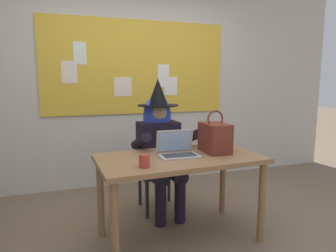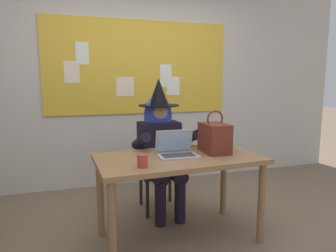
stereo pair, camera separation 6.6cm
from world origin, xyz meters
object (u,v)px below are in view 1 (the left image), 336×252
Objects in this scene: handbag at (215,137)px; coffee_mug at (144,161)px; person_costumed at (160,140)px; computer_mouse at (143,156)px; desk_main at (180,167)px; laptop at (177,150)px; chair_at_desk at (157,163)px.

handbag is 3.98× the size of coffee_mug.
person_costumed reaches higher than coffee_mug.
computer_mouse is 0.28× the size of handbag.
computer_mouse is at bearing 172.55° from desk_main.
desk_main is 13.57× the size of computer_mouse.
desk_main is 14.85× the size of coffee_mug.
person_costumed is 4.17× the size of laptop.
person_costumed is at bearing 48.04° from computer_mouse.
person_costumed is at bearing 0.99° from chair_at_desk.
computer_mouse is 1.09× the size of coffee_mug.
person_costumed is (0.01, 0.61, 0.12)m from desk_main.
desk_main is 0.33m from computer_mouse.
person_costumed is 0.91m from coffee_mug.
desk_main is 0.42m from handbag.
computer_mouse is at bearing -23.70° from chair_at_desk.
handbag is (0.35, 0.04, 0.23)m from desk_main.
desk_main is 0.75m from chair_at_desk.
laptop is at bearing -3.39° from person_costumed.
laptop reaches higher than desk_main.
chair_at_desk is 0.76m from laptop.
chair_at_desk is 0.81m from computer_mouse.
chair_at_desk reaches higher than desk_main.
laptop reaches higher than chair_at_desk.
computer_mouse is 0.27m from coffee_mug.
chair_at_desk is 0.31m from person_costumed.
coffee_mug reaches higher than desk_main.
handbag is at bearing -12.77° from computer_mouse.
laptop is 0.37m from handbag.
desk_main is 0.45m from coffee_mug.
desk_main is at bearing -67.56° from laptop.
handbag is (0.34, -0.69, 0.39)m from chair_at_desk.
computer_mouse is (-0.30, 0.01, -0.03)m from laptop.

